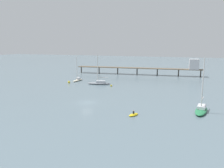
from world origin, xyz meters
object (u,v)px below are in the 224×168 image
Objects in this scene: sailboat_gray at (99,83)px; mooring_buoy_near at (69,82)px; sailboat_cream at (78,79)px; sailboat_green at (201,109)px; mooring_buoy_mid at (111,86)px; dinghy_yellow at (133,115)px; pier at (165,66)px.

sailboat_gray is 11.69m from mooring_buoy_near.
sailboat_gray is (10.99, -4.44, 0.06)m from sailboat_cream.
sailboat_green is (33.55, -23.29, -0.02)m from sailboat_gray.
sailboat_gray is 12.59× the size of mooring_buoy_near.
sailboat_green reaches higher than mooring_buoy_mid.
sailboat_gray is 3.77× the size of dinghy_yellow.
pier is 56.00m from sailboat_green.
sailboat_green is 35.19m from mooring_buoy_mid.
mooring_buoy_mid is at bearing -3.41° from mooring_buoy_near.
sailboat_gray is (-19.58, -30.82, -3.59)m from pier.
dinghy_yellow is 3.34× the size of mooring_buoy_near.
sailboat_green is 13.54× the size of mooring_buoy_near.
dinghy_yellow is at bearing -42.54° from mooring_buoy_near.
sailboat_gray is 40.84m from sailboat_green.
mooring_buoy_mid is at bearing -22.19° from sailboat_cream.
mooring_buoy_mid is (-15.02, 28.35, 0.09)m from dinghy_yellow.
dinghy_yellow is (0.80, -61.40, -4.07)m from pier.
sailboat_green is (44.54, -27.72, 0.04)m from sailboat_cream.
pier is at bearing 40.79° from sailboat_cream.
mooring_buoy_near is at bearing 176.59° from mooring_buoy_mid.
mooring_buoy_near is (-11.62, -1.22, -0.26)m from sailboat_gray.
pier is at bearing 45.76° from mooring_buoy_near.
sailboat_green is 15.06m from dinghy_yellow.
sailboat_green is 50.28m from mooring_buoy_near.
sailboat_cream is 0.89× the size of sailboat_gray.
sailboat_gray reaches higher than pier.
pier is 20.28× the size of dinghy_yellow.
sailboat_gray reaches higher than dinghy_yellow.
sailboat_cream is 11.18× the size of mooring_buoy_near.
pier is 44.89m from mooring_buoy_near.
sailboat_cream is at bearing 131.85° from dinghy_yellow.
sailboat_cream reaches higher than dinghy_yellow.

